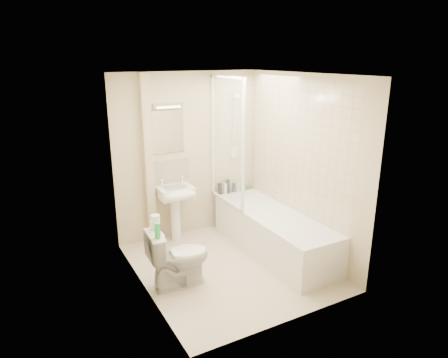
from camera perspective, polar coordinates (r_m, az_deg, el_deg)
floor at (r=5.26m, az=0.75°, el=-12.41°), size 2.50×2.50×0.00m
wall_back at (r=5.87m, az=-5.18°, el=3.33°), size 2.20×0.02×2.40m
wall_left at (r=4.38m, az=-11.87°, el=-1.79°), size 0.02×2.50×2.40m
wall_right at (r=5.39m, az=11.08°, el=1.83°), size 0.02×2.50×2.40m
ceiling at (r=4.58m, az=0.87°, el=14.73°), size 2.20×2.50×0.02m
tile_back at (r=6.13m, az=1.28°, el=6.15°), size 0.70×0.01×1.75m
tile_right at (r=5.40m, az=10.43°, el=4.37°), size 0.01×2.10×1.75m
pipe_boxing at (r=5.60m, az=-10.76°, el=2.44°), size 0.12×0.12×2.40m
splashback at (r=5.79m, az=-7.76°, el=1.33°), size 0.60×0.02×0.30m
mirror at (r=5.67m, az=-7.97°, el=6.68°), size 0.46×0.01×0.60m
strip_light at (r=5.59m, az=-8.04°, el=10.37°), size 0.42×0.07×0.07m
bathtub at (r=5.57m, az=7.06°, el=-7.45°), size 0.70×2.10×0.55m
shower_screen at (r=5.59m, az=0.39°, el=5.33°), size 0.04×0.92×1.80m
shower_fixture at (r=6.07m, az=1.48°, el=7.20°), size 0.10×0.16×0.99m
pedestal_sink at (r=5.71m, az=-6.79°, el=-2.83°), size 0.48×0.46×0.94m
bottle_black_a at (r=6.14m, az=-0.61°, el=-1.40°), size 0.07×0.07×0.18m
bottle_white_a at (r=6.19m, az=0.19°, el=-1.33°), size 0.05×0.05×0.17m
bottle_black_b at (r=6.20m, az=0.54°, el=-1.04°), size 0.07×0.07×0.22m
bottle_blue at (r=6.26m, az=1.40°, el=-1.21°), size 0.05×0.05×0.15m
bottle_cream at (r=6.30m, az=2.03°, el=-1.11°), size 0.06×0.06×0.15m
bottle_green at (r=6.37m, az=3.00°, el=-1.14°), size 0.06×0.06×0.10m
toilet at (r=4.75m, az=-6.50°, el=-10.98°), size 0.47×0.75×0.72m
toilet_roll_lower at (r=4.58m, az=-9.84°, el=-6.54°), size 0.10×0.10×0.09m
toilet_roll_upper at (r=4.51m, az=-9.77°, el=-5.66°), size 0.10×0.10×0.09m
green_bottle at (r=4.36m, az=-9.49°, el=-7.26°), size 0.06×0.06×0.17m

